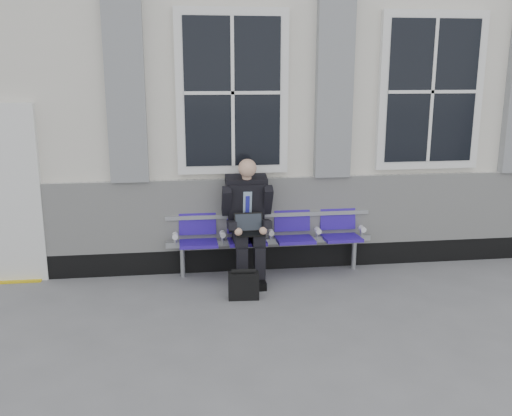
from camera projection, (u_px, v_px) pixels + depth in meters
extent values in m
plane|color=slate|center=(442.00, 306.00, 6.23)|extent=(70.00, 70.00, 0.00)
cube|color=silver|center=(354.00, 96.00, 9.10)|extent=(14.00, 4.00, 4.20)
cube|color=black|center=(394.00, 252.00, 7.61)|extent=(14.00, 0.10, 0.30)
cube|color=silver|center=(397.00, 208.00, 7.46)|extent=(14.00, 0.08, 0.90)
cube|color=gray|center=(125.00, 80.00, 6.61)|extent=(0.45, 0.14, 2.40)
cube|color=gray|center=(334.00, 80.00, 6.93)|extent=(0.45, 0.14, 2.40)
cube|color=white|center=(232.00, 93.00, 6.83)|extent=(1.35, 0.10, 1.95)
cube|color=black|center=(233.00, 93.00, 6.78)|extent=(1.15, 0.02, 1.75)
cube|color=white|center=(430.00, 92.00, 7.15)|extent=(1.35, 0.10, 1.95)
cube|color=black|center=(432.00, 92.00, 7.10)|extent=(1.15, 0.02, 1.75)
cube|color=gold|center=(3.00, 279.00, 7.01)|extent=(0.95, 0.30, 0.02)
cube|color=#9EA0A3|center=(270.00, 241.00, 7.16)|extent=(2.60, 0.07, 0.07)
cube|color=#9EA0A3|center=(269.00, 215.00, 7.21)|extent=(2.60, 0.05, 0.05)
cylinder|color=#9EA0A3|center=(183.00, 262.00, 7.08)|extent=(0.06, 0.06, 0.39)
cylinder|color=#9EA0A3|center=(354.00, 254.00, 7.36)|extent=(0.06, 0.06, 0.39)
cube|color=#290F9A|center=(198.00, 244.00, 6.96)|extent=(0.46, 0.42, 0.07)
cube|color=#290F9A|center=(197.00, 219.00, 7.10)|extent=(0.46, 0.10, 0.40)
cube|color=#290F9A|center=(247.00, 242.00, 7.04)|extent=(0.46, 0.42, 0.07)
cube|color=#290F9A|center=(245.00, 217.00, 7.18)|extent=(0.46, 0.10, 0.40)
cube|color=#290F9A|center=(295.00, 240.00, 7.12)|extent=(0.46, 0.42, 0.07)
cube|color=#290F9A|center=(292.00, 215.00, 7.26)|extent=(0.46, 0.10, 0.40)
cube|color=#290F9A|center=(341.00, 238.00, 7.20)|extent=(0.46, 0.42, 0.07)
cube|color=#290F9A|center=(338.00, 214.00, 7.34)|extent=(0.46, 0.10, 0.40)
cylinder|color=white|center=(175.00, 236.00, 6.93)|extent=(0.07, 0.12, 0.07)
cylinder|color=white|center=(223.00, 234.00, 7.01)|extent=(0.07, 0.12, 0.07)
cylinder|color=white|center=(271.00, 232.00, 7.09)|extent=(0.07, 0.12, 0.07)
cylinder|color=white|center=(318.00, 230.00, 7.16)|extent=(0.07, 0.12, 0.07)
cylinder|color=white|center=(362.00, 229.00, 7.24)|extent=(0.07, 0.12, 0.07)
cube|color=black|center=(243.00, 284.00, 6.74)|extent=(0.12, 0.27, 0.09)
cube|color=black|center=(260.00, 284.00, 6.77)|extent=(0.12, 0.27, 0.09)
cube|color=black|center=(242.00, 267.00, 6.75)|extent=(0.13, 0.14, 0.47)
cube|color=black|center=(260.00, 266.00, 6.78)|extent=(0.13, 0.14, 0.47)
cube|color=black|center=(240.00, 237.00, 6.90)|extent=(0.15, 0.47, 0.15)
cube|color=black|center=(257.00, 237.00, 6.93)|extent=(0.15, 0.47, 0.15)
cube|color=black|center=(246.00, 205.00, 7.03)|extent=(0.44, 0.36, 0.66)
cube|color=#A2BFD5|center=(247.00, 206.00, 6.91)|extent=(0.11, 0.10, 0.37)
cube|color=#2526AF|center=(247.00, 208.00, 6.90)|extent=(0.05, 0.08, 0.31)
cube|color=black|center=(246.00, 181.00, 6.93)|extent=(0.50, 0.25, 0.15)
cylinder|color=#DAA788|center=(247.00, 176.00, 6.86)|extent=(0.12, 0.12, 0.10)
sphere|color=#DAA788|center=(247.00, 168.00, 6.78)|extent=(0.22, 0.22, 0.22)
cube|color=black|center=(226.00, 201.00, 6.88)|extent=(0.11, 0.30, 0.39)
cube|color=black|center=(267.00, 200.00, 6.95)|extent=(0.11, 0.30, 0.39)
cube|color=black|center=(232.00, 225.00, 6.76)|extent=(0.10, 0.33, 0.15)
cube|color=black|center=(266.00, 224.00, 6.82)|extent=(0.10, 0.33, 0.15)
sphere|color=#DAA788|center=(238.00, 232.00, 6.64)|extent=(0.09, 0.09, 0.09)
sphere|color=#DAA788|center=(263.00, 231.00, 6.68)|extent=(0.09, 0.09, 0.09)
cube|color=black|center=(250.00, 234.00, 6.76)|extent=(0.35, 0.24, 0.02)
cube|color=black|center=(249.00, 222.00, 6.84)|extent=(0.35, 0.10, 0.22)
cube|color=black|center=(249.00, 222.00, 6.84)|extent=(0.31, 0.07, 0.19)
cube|color=black|center=(244.00, 286.00, 6.41)|extent=(0.35, 0.16, 0.31)
cylinder|color=black|center=(244.00, 271.00, 6.37)|extent=(0.27, 0.07, 0.05)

